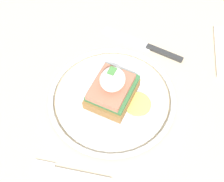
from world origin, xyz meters
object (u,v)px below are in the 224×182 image
object	(u,v)px
plate	(112,98)
knife	(148,47)
fork	(67,172)
sandwich	(113,89)

from	to	relation	value
plate	knife	size ratio (longest dim) A/B	1.30
fork	knife	bearing A→B (deg)	-4.12
fork	knife	xyz separation A→B (m)	(0.32, -0.02, 0.00)
sandwich	fork	distance (m)	0.17
plate	knife	distance (m)	0.16
plate	sandwich	size ratio (longest dim) A/B	2.14
sandwich	knife	distance (m)	0.16
knife	fork	bearing A→B (deg)	175.88
plate	fork	size ratio (longest dim) A/B	1.82
sandwich	knife	world-z (taller)	sandwich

